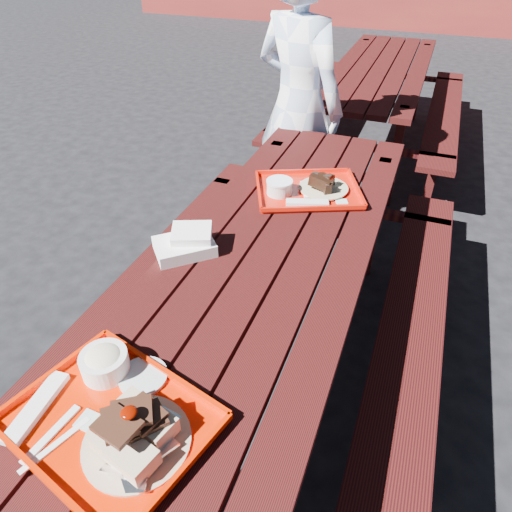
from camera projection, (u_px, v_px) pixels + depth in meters
name	position (u px, v px, depth m)	size (l,w,h in m)	color
ground	(267.00, 374.00, 2.21)	(60.00, 60.00, 0.00)	black
picnic_table_near	(269.00, 286.00, 1.87)	(1.41, 2.40, 0.75)	#380E0A
picnic_table_far	(378.00, 89.00, 3.95)	(1.41, 2.40, 0.75)	#380E0A
near_tray	(116.00, 409.00, 1.15)	(0.57, 0.49, 0.15)	red
far_tray	(306.00, 189.00, 2.08)	(0.57, 0.52, 0.08)	red
white_cloth	(187.00, 243.00, 1.72)	(0.27, 0.26, 0.09)	white
person	(298.00, 105.00, 2.77)	(0.62, 0.41, 1.69)	#A0B4D3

